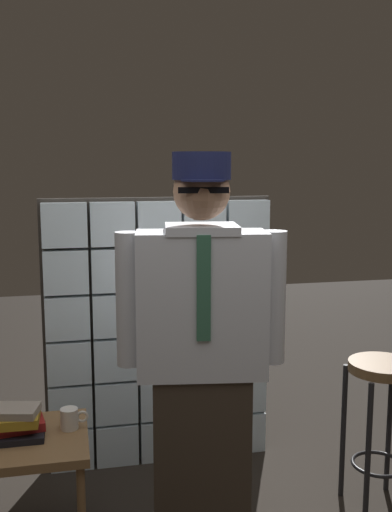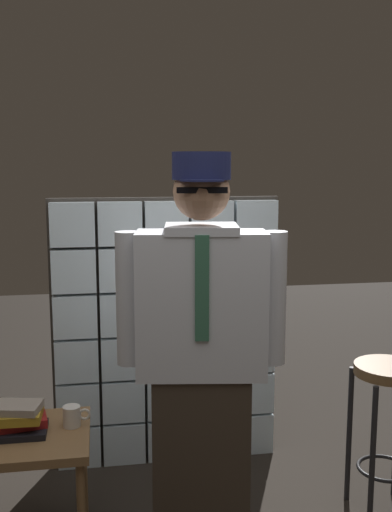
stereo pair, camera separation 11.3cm
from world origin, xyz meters
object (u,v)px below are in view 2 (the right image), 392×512
object	(u,v)px
book_stack	(19,419)
coffee_mug	(72,416)
standing_person	(201,357)
bar_stool	(387,403)
side_table	(31,449)

from	to	relation	value
book_stack	coffee_mug	xyz separation A→B (m)	(0.23, 0.04, -0.02)
standing_person	book_stack	size ratio (longest dim) A/B	7.26
bar_stool	side_table	world-z (taller)	bar_stool
bar_stool	book_stack	xyz separation A→B (m)	(-1.76, -0.01, 0.05)
side_table	coffee_mug	size ratio (longest dim) A/B	4.46
standing_person	coffee_mug	distance (m)	0.69
book_stack	coffee_mug	world-z (taller)	book_stack
bar_stool	side_table	size ratio (longest dim) A/B	1.38
standing_person	book_stack	xyz separation A→B (m)	(-0.79, 0.20, -0.31)
bar_stool	book_stack	bearing A→B (deg)	-179.82
coffee_mug	side_table	bearing A→B (deg)	-166.09
standing_person	coffee_mug	size ratio (longest dim) A/B	14.28
standing_person	book_stack	world-z (taller)	standing_person
book_stack	coffee_mug	size ratio (longest dim) A/B	1.97
book_stack	coffee_mug	bearing A→B (deg)	8.98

